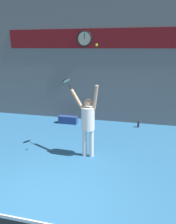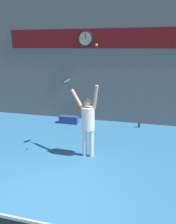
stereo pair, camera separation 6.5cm
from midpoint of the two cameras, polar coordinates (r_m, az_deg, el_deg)
ground_plane at (r=4.69m, az=-14.15°, el=-24.63°), size 18.00×18.00×0.00m
back_wall at (r=9.09m, az=2.18°, el=13.14°), size 18.00×0.10×5.00m
sponsor_banner at (r=9.02m, az=2.17°, el=18.64°), size 7.62×0.02×0.74m
scoreboard_clock at (r=9.11m, az=-1.17°, el=18.63°), size 0.63×0.06×0.63m
tennis_player at (r=6.09m, az=-0.35°, el=-2.43°), size 0.93×0.56×2.11m
tennis_racket at (r=6.43m, az=-5.78°, el=8.04°), size 0.37×0.38×0.36m
tennis_ball at (r=5.55m, az=1.91°, el=17.10°), size 0.07×0.07×0.07m
water_bottle at (r=8.85m, az=12.80°, el=-3.23°), size 0.08×0.08×0.25m
equipment_bag at (r=9.09m, az=-5.47°, el=-2.03°), size 0.78×0.25×0.31m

